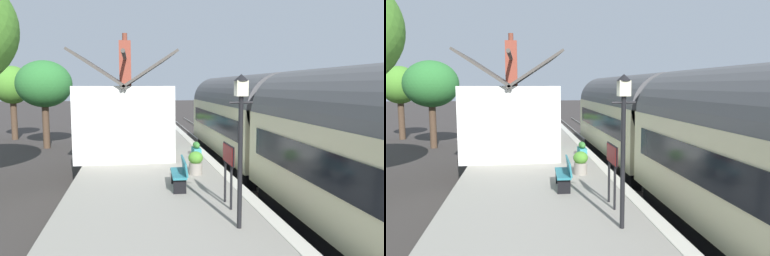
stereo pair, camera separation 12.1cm
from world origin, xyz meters
The scene contains 19 objects.
ground_plane centered at (0.00, 0.00, 0.00)m, with size 160.00×160.00×0.00m, color #383330.
platform centered at (0.00, 3.60, 0.41)m, with size 32.00×5.21×0.83m, color gray.
platform_edge_coping centered at (0.00, 1.18, 0.84)m, with size 32.00×0.36×0.02m, color beige.
rail_near centered at (0.00, -1.62, 0.07)m, with size 52.00×0.08×0.14m, color gray.
rail_far centered at (0.00, -0.18, 0.07)m, with size 52.00×0.08×0.14m, color gray.
train centered at (-4.20, -0.90, 2.22)m, with size 21.48×2.73×4.32m.
station_building centered at (0.28, 4.60, 2.46)m, with size 6.13×4.14×5.51m.
bench_near_building centered at (7.55, 2.98, 1.30)m, with size 1.41×0.48×0.88m.
bench_platform_end centered at (-6.14, 2.93, 1.30)m, with size 1.42×0.50×0.88m.
bench_by_lamp centered at (10.17, 3.07, 1.30)m, with size 1.41×0.45×0.88m.
planter_under_sign centered at (11.76, 1.92, 1.32)m, with size 0.54×0.54×0.88m.
planter_by_door centered at (10.47, 2.37, 1.31)m, with size 0.54×0.54×0.90m.
planter_bench_right centered at (-4.50, 2.20, 1.24)m, with size 0.50×0.50×0.79m.
planter_edge_near centered at (8.00, 5.08, 1.21)m, with size 0.37×0.37×0.75m.
planter_edge_far centered at (-1.10, 1.59, 1.11)m, with size 0.79×0.32×0.59m.
lamp_post_platform centered at (-9.38, 2.09, 3.13)m, with size 0.32×0.50×3.25m.
station_sign_board centered at (-7.91, 1.96, 2.02)m, with size 0.96×0.06×1.57m.
tree_mid_background centered at (11.24, 12.65, 3.83)m, with size 2.84×2.62×5.22m.
tree_far_right centered at (7.02, 9.56, 3.91)m, with size 3.05×3.29×5.37m.
Camera 2 is at (-16.74, 4.17, 3.84)m, focal length 34.65 mm.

